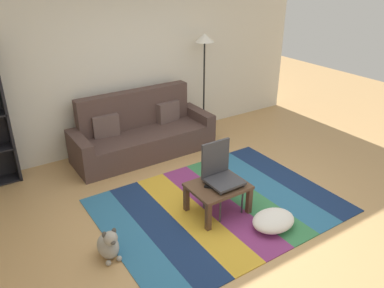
# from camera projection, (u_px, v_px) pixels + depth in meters

# --- Properties ---
(ground_plane) EXTENTS (14.00, 14.00, 0.00)m
(ground_plane) POSITION_uv_depth(u_px,v_px,m) (222.00, 211.00, 4.86)
(ground_plane) COLOR tan
(back_wall) EXTENTS (6.80, 0.10, 2.70)m
(back_wall) POSITION_uv_depth(u_px,v_px,m) (129.00, 64.00, 6.20)
(back_wall) COLOR silver
(back_wall) RESTS_ON ground_plane
(rug) EXTENTS (2.93, 2.21, 0.01)m
(rug) POSITION_uv_depth(u_px,v_px,m) (219.00, 205.00, 4.96)
(rug) COLOR teal
(rug) RESTS_ON ground_plane
(couch) EXTENTS (2.26, 0.80, 1.00)m
(couch) POSITION_uv_depth(u_px,v_px,m) (142.00, 134.00, 6.19)
(couch) COLOR #4C3833
(couch) RESTS_ON ground_plane
(coffee_table) EXTENTS (0.70, 0.55, 0.38)m
(coffee_table) POSITION_uv_depth(u_px,v_px,m) (218.00, 190.00, 4.71)
(coffee_table) COLOR #513826
(coffee_table) RESTS_ON rug
(pouf) EXTENTS (0.54, 0.42, 0.19)m
(pouf) POSITION_uv_depth(u_px,v_px,m) (273.00, 221.00, 4.51)
(pouf) COLOR white
(pouf) RESTS_ON rug
(dog) EXTENTS (0.22, 0.35, 0.40)m
(dog) POSITION_uv_depth(u_px,v_px,m) (109.00, 245.00, 4.04)
(dog) COLOR #9E998E
(dog) RESTS_ON ground_plane
(standing_lamp) EXTENTS (0.32, 0.32, 1.78)m
(standing_lamp) POSITION_uv_depth(u_px,v_px,m) (204.00, 51.00, 6.46)
(standing_lamp) COLOR black
(standing_lamp) RESTS_ON ground_plane
(tv_remote) EXTENTS (0.13, 0.14, 0.02)m
(tv_remote) POSITION_uv_depth(u_px,v_px,m) (210.00, 187.00, 4.61)
(tv_remote) COLOR black
(tv_remote) RESTS_ON coffee_table
(folding_chair) EXTENTS (0.40, 0.40, 0.90)m
(folding_chair) POSITION_uv_depth(u_px,v_px,m) (220.00, 171.00, 4.69)
(folding_chair) COLOR #38383D
(folding_chair) RESTS_ON ground_plane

